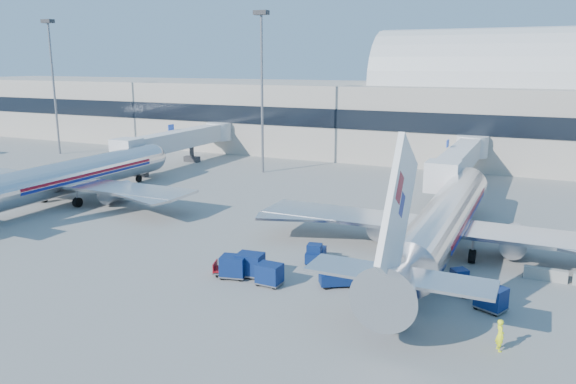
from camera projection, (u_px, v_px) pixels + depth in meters
The scene contains 19 objects.
ground at pixel (310, 254), 47.11m from camera, with size 260.00×260.00×0.00m, color gray.
terminal at pixel (361, 109), 100.42m from camera, with size 170.00×28.15×21.00m.
airliner_main at pixel (443, 221), 46.33m from camera, with size 32.00×37.26×12.07m.
airliner_mid at pixel (65, 178), 63.53m from camera, with size 32.00×37.26×12.07m.
jetbridge_near at pixel (461, 158), 70.33m from camera, with size 4.40×27.50×6.25m.
jetbridge_mid at pixel (183, 139), 87.53m from camera, with size 4.40×27.50×6.25m.
mast_far_west at pixel (52, 67), 94.83m from camera, with size 2.00×1.20×22.60m.
mast_west at pixel (262, 69), 78.45m from camera, with size 2.00×1.20×22.60m.
barrier_near at pixel (545, 274), 41.40m from camera, with size 3.00×0.55×0.90m, color #9E9E96.
tug_lead at pixel (335, 276), 40.20m from camera, with size 2.74×2.35×1.61m.
tug_right at pixel (462, 282), 39.20m from camera, with size 2.45×2.56×1.54m.
tug_left at pixel (315, 253), 44.97m from camera, with size 1.71×2.75×1.67m.
cart_train_a at pixel (270, 274), 40.34m from camera, with size 1.88×1.47×1.61m.
cart_train_b at pixel (250, 264), 41.98m from camera, with size 2.18×1.75×1.79m.
cart_train_c at pixel (233, 266), 41.71m from camera, with size 2.21×1.87×1.70m.
cart_solo_near at pixel (389, 312), 34.04m from camera, with size 2.38×2.04×1.79m.
cart_solo_far at pixel (491, 298), 36.23m from camera, with size 2.28×2.06×1.64m.
cart_open_red at pixel (228, 271), 42.28m from camera, with size 2.28×1.91×0.52m.
ramp_worker at pixel (500, 335), 31.17m from camera, with size 0.68×0.45×1.86m, color #D3E518.
Camera 1 is at (17.11, -41.34, 15.76)m, focal length 35.00 mm.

